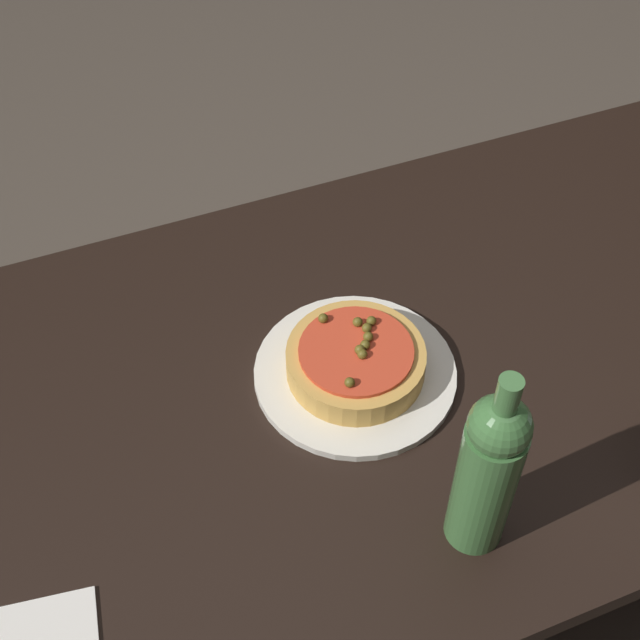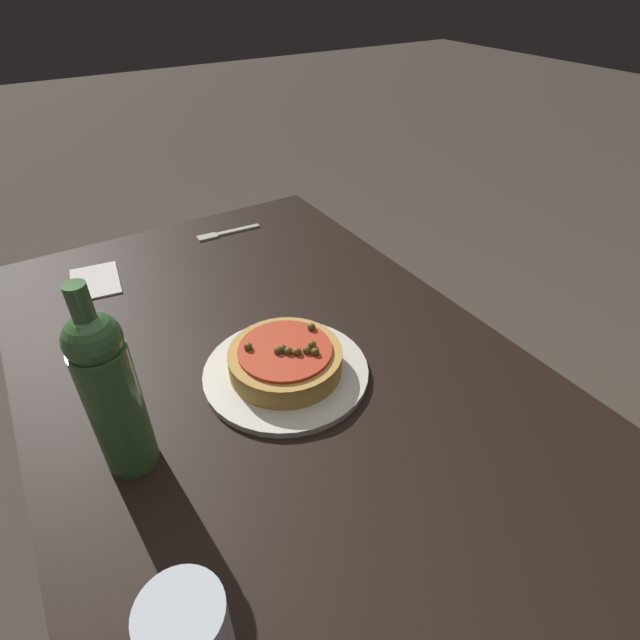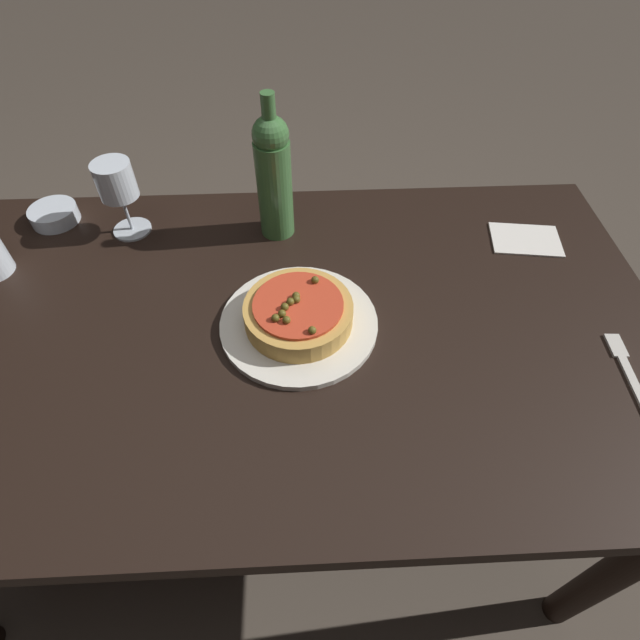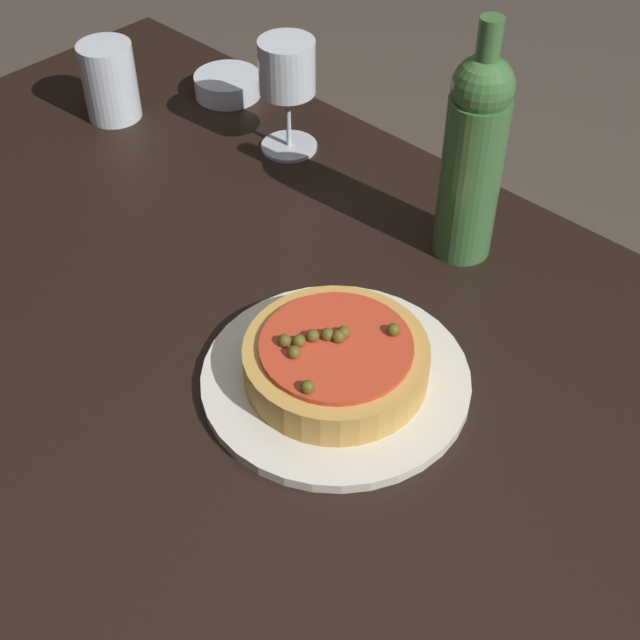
# 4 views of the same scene
# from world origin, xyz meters

# --- Properties ---
(dining_table) EXTENTS (1.49, 0.81, 0.72)m
(dining_table) POSITION_xyz_m (0.00, 0.00, 0.64)
(dining_table) COLOR black
(dining_table) RESTS_ON ground_plane
(dinner_plate) EXTENTS (0.28, 0.28, 0.01)m
(dinner_plate) POSITION_xyz_m (0.08, -0.01, 0.73)
(dinner_plate) COLOR silver
(dinner_plate) RESTS_ON dining_table
(pizza) EXTENTS (0.19, 0.19, 0.06)m
(pizza) POSITION_xyz_m (0.08, -0.01, 0.76)
(pizza) COLOR gold
(pizza) RESTS_ON dinner_plate
(wine_glass) EXTENTS (0.08, 0.08, 0.16)m
(wine_glass) POSITION_xyz_m (-0.27, 0.28, 0.84)
(wine_glass) COLOR silver
(wine_glass) RESTS_ON dining_table
(wine_bottle) EXTENTS (0.07, 0.07, 0.30)m
(wine_bottle) POSITION_xyz_m (0.04, 0.26, 0.86)
(wine_bottle) COLOR #3D6B38
(wine_bottle) RESTS_ON dining_table
(water_cup) EXTENTS (0.08, 0.08, 0.11)m
(water_cup) POSITION_xyz_m (-0.52, 0.16, 0.78)
(water_cup) COLOR silver
(water_cup) RESTS_ON dining_table
(side_bowl) EXTENTS (0.10, 0.10, 0.03)m
(side_bowl) POSITION_xyz_m (-0.44, 0.32, 0.74)
(side_bowl) COLOR silver
(side_bowl) RESTS_ON dining_table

